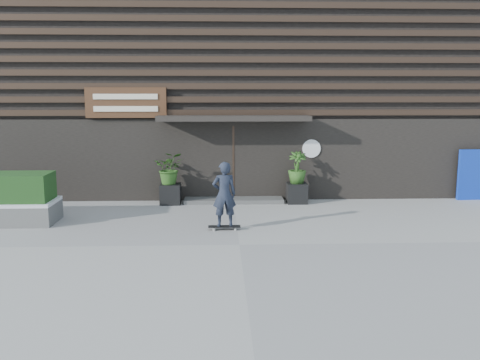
{
  "coord_description": "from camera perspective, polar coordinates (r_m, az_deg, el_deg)",
  "views": [
    {
      "loc": [
        -0.41,
        -11.03,
        3.25
      ],
      "look_at": [
        0.09,
        2.03,
        1.1
      ],
      "focal_mm": 39.16,
      "sensor_mm": 36.0,
      "label": 1
    }
  ],
  "objects": [
    {
      "name": "bamboo_left",
      "position": [
        15.66,
        -7.64,
        1.29
      ],
      "size": [
        0.86,
        0.75,
        0.96
      ],
      "primitive_type": "imported",
      "color": "#2D591E",
      "rests_on": "planter_pot_left"
    },
    {
      "name": "planter_pot_left",
      "position": [
        15.78,
        -7.58,
        -1.52
      ],
      "size": [
        0.6,
        0.6,
        0.6
      ],
      "primitive_type": "cube",
      "color": "black",
      "rests_on": "ground"
    },
    {
      "name": "ground",
      "position": [
        11.51,
        -0.07,
        -7.07
      ],
      "size": [
        80.0,
        80.0,
        0.0
      ],
      "primitive_type": "plane",
      "color": "#9F9D97",
      "rests_on": "ground"
    },
    {
      "name": "entrance_step",
      "position": [
        15.96,
        -0.69,
        -2.19
      ],
      "size": [
        3.0,
        0.8,
        0.12
      ],
      "primitive_type": "cube",
      "color": "#484846",
      "rests_on": "ground"
    },
    {
      "name": "skateboarder",
      "position": [
        12.54,
        -1.73,
        -1.59
      ],
      "size": [
        0.78,
        0.45,
        1.67
      ],
      "color": "black",
      "rests_on": "ground"
    },
    {
      "name": "bamboo_right",
      "position": [
        15.76,
        6.25,
        1.37
      ],
      "size": [
        0.54,
        0.54,
        0.96
      ],
      "primitive_type": "imported",
      "color": "#2D591E",
      "rests_on": "planter_pot_right"
    },
    {
      "name": "planter_pot_right",
      "position": [
        15.88,
        6.2,
        -1.42
      ],
      "size": [
        0.6,
        0.6,
        0.6
      ],
      "primitive_type": "cube",
      "color": "black",
      "rests_on": "ground"
    },
    {
      "name": "building",
      "position": [
        21.01,
        -1.11,
        11.35
      ],
      "size": [
        18.0,
        11.0,
        8.0
      ],
      "color": "black",
      "rests_on": "ground"
    }
  ]
}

